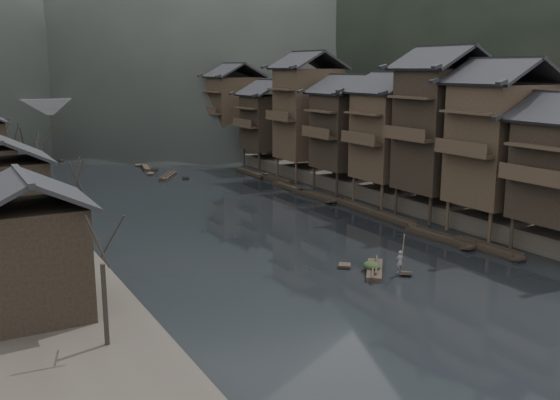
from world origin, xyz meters
TOP-DOWN VIEW (x-y plane):
  - water at (0.00, 0.00)m, footprint 300.00×300.00m
  - right_bank at (35.00, 40.00)m, footprint 40.00×200.00m
  - stilt_houses at (17.28, 19.29)m, footprint 9.00×67.60m
  - bare_trees at (-17.00, 17.17)m, footprint 3.46×59.18m
  - moored_sampans at (11.97, 15.52)m, footprint 3.00×47.85m
  - midriver_boats at (-1.06, 48.55)m, footprint 12.28×28.43m
  - stone_bridge at (-0.00, 72.00)m, footprint 40.00×6.00m
  - hero_sampan at (1.61, -4.81)m, footprint 3.71×4.35m
  - cargo_heap at (1.47, -4.64)m, footprint 1.08×1.41m
  - boatman at (2.68, -6.16)m, footprint 0.57×0.39m
  - bamboo_pole at (2.88, -6.16)m, footprint 1.42×1.90m

SIDE VIEW (x-z plane):
  - water at x=0.00m, z-range 0.00..0.00m
  - hero_sampan at x=1.61m, z-range -0.01..0.42m
  - moored_sampans at x=11.97m, z-range -0.03..0.44m
  - midriver_boats at x=-1.06m, z-range -0.02..0.43m
  - cargo_heap at x=1.47m, z-range 0.43..1.08m
  - right_bank at x=35.00m, z-range 0.00..1.80m
  - boatman at x=2.68m, z-range 0.43..1.97m
  - bamboo_pole at x=2.88m, z-range 1.97..5.73m
  - stone_bridge at x=0.00m, z-range 0.61..9.61m
  - bare_trees at x=-17.00m, z-range 2.48..9.40m
  - stilt_houses at x=17.28m, z-range 0.88..17.08m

